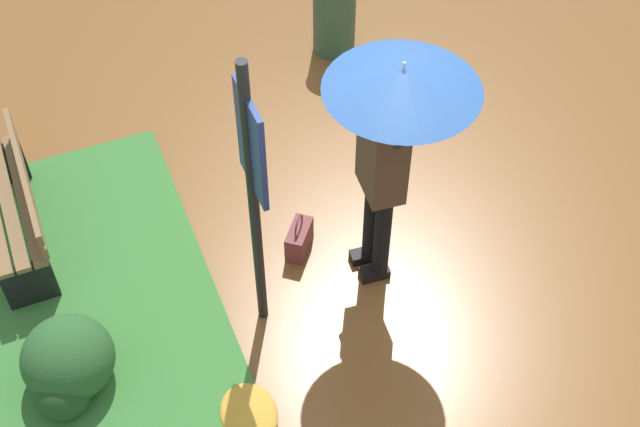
% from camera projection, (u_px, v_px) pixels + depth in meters
% --- Properties ---
extents(ground_plane, '(18.00, 18.00, 0.00)m').
position_uv_depth(ground_plane, '(360.00, 258.00, 6.46)').
color(ground_plane, brown).
extents(person_with_umbrella, '(0.96, 0.96, 2.04)m').
position_uv_depth(person_with_umbrella, '(393.00, 120.00, 5.21)').
color(person_with_umbrella, black).
rests_on(person_with_umbrella, ground_plane).
extents(info_sign_post, '(0.44, 0.07, 2.30)m').
position_uv_depth(info_sign_post, '(253.00, 175.00, 5.04)').
color(info_sign_post, black).
rests_on(info_sign_post, ground_plane).
extents(handbag, '(0.32, 0.30, 0.37)m').
position_uv_depth(handbag, '(299.00, 239.00, 6.43)').
color(handbag, brown).
rests_on(handbag, ground_plane).
extents(park_bench, '(1.40, 0.38, 0.75)m').
position_uv_depth(park_bench, '(15.00, 205.00, 6.28)').
color(park_bench, black).
rests_on(park_bench, ground_plane).
extents(trash_bin, '(0.42, 0.42, 0.83)m').
position_uv_depth(trash_bin, '(334.00, 12.00, 7.87)').
color(trash_bin, '#2D5138').
rests_on(trash_bin, ground_plane).
extents(shrub_cluster, '(0.67, 0.61, 0.55)m').
position_uv_depth(shrub_cluster, '(67.00, 365.00, 5.54)').
color(shrub_cluster, '#285628').
rests_on(shrub_cluster, ground_plane).
extents(leaf_pile_near_person, '(0.46, 0.37, 0.10)m').
position_uv_depth(leaf_pile_near_person, '(249.00, 414.00, 5.54)').
color(leaf_pile_near_person, gold).
rests_on(leaf_pile_near_person, ground_plane).
extents(leaf_pile_by_bench, '(0.68, 0.54, 0.15)m').
position_uv_depth(leaf_pile_by_bench, '(410.00, 99.00, 7.58)').
color(leaf_pile_by_bench, '#B74C1E').
rests_on(leaf_pile_by_bench, ground_plane).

